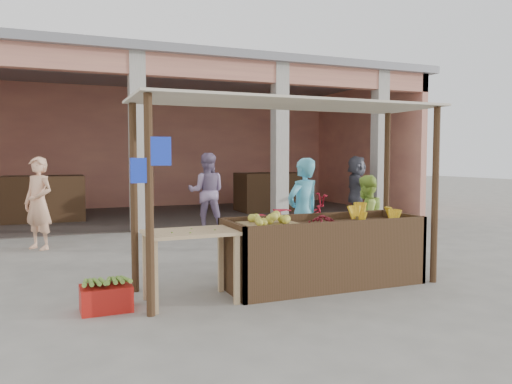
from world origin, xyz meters
name	(u,v)px	position (x,y,z in m)	size (l,w,h in m)	color
ground	(289,288)	(0.00, 0.00, 0.00)	(60.00, 60.00, 0.00)	slate
market_building	(156,122)	(0.05, 8.93, 2.70)	(14.40, 6.40, 4.20)	#E59777
fruit_stall	(323,255)	(0.50, 0.00, 0.40)	(2.60, 0.95, 0.80)	#452B1B
stall_awning	(286,134)	(-0.01, 0.06, 1.98)	(4.09, 1.35, 2.39)	#452B1B
banana_heap	(374,215)	(1.28, -0.02, 0.89)	(1.02, 0.56, 0.19)	yellow
melon_tray	(270,221)	(-0.27, -0.01, 0.89)	(0.70, 0.61, 0.19)	olive
berry_heap	(322,220)	(0.48, -0.01, 0.87)	(0.42, 0.35, 0.13)	maroon
side_table	(190,243)	(-1.32, -0.10, 0.70)	(1.04, 0.70, 0.84)	tan
papaya_pile	(190,223)	(-1.32, -0.10, 0.93)	(0.65, 0.37, 0.18)	#408029
red_crate	(106,298)	(-2.27, -0.08, 0.14)	(0.54, 0.39, 0.28)	#AE1812
plantain_bundle	(106,282)	(-2.27, -0.08, 0.32)	(0.41, 0.29, 0.08)	olive
produce_sacks	(296,215)	(2.78, 5.25, 0.27)	(0.71, 0.44, 0.54)	maroon
vendor_blue	(303,209)	(0.75, 1.04, 0.89)	(0.67, 0.49, 1.79)	#53C0E4
vendor_green	(366,217)	(1.85, 0.99, 0.74)	(0.71, 0.41, 1.47)	#B6DD51
motorcycle	(294,220)	(1.30, 2.45, 0.53)	(2.04, 0.70, 1.07)	#A51525
shopper_d	(357,187)	(4.66, 5.47, 0.91)	(1.68, 0.69, 1.82)	#454651
shopper_e	(38,201)	(-3.03, 4.21, 0.88)	(0.66, 0.50, 1.76)	#EFB089
shopper_f	(207,188)	(0.51, 5.37, 0.98)	(0.95, 0.55, 1.95)	gray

